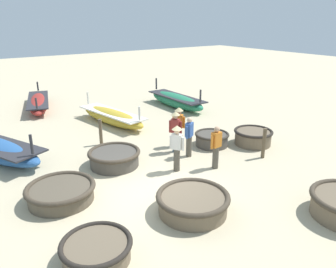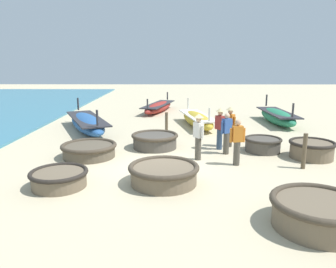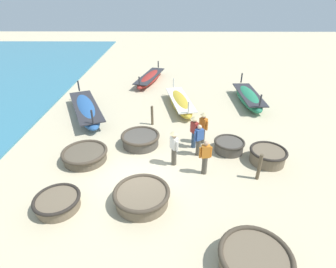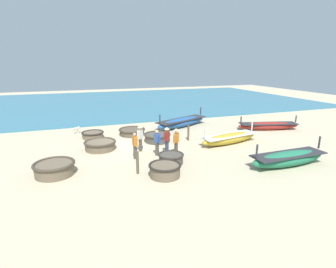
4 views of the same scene
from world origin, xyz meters
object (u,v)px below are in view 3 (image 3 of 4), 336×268
object	(u,v)px
coracle_far_right	(58,202)
long_boat_green_hull	(180,102)
coracle_weathered	(268,155)
long_boat_ochre_hull	(248,97)
long_boat_red_hull	(86,109)
mooring_post_mid_beach	(259,167)
fisherman_standing_right	(199,139)
fisherman_crouching	(203,126)
coracle_center	(229,146)
coracle_beside_post	(140,139)
fisherman_with_hat	(205,157)
coracle_front_right	(142,196)
coracle_upturned	(85,155)
fisherman_standing_left	(194,130)
long_boat_white_hull	(150,78)
coracle_nearest	(255,261)
mooring_post_shoreline	(152,115)
fisherman_hauling	(174,146)

from	to	relation	value
coracle_far_right	long_boat_green_hull	size ratio (longest dim) A/B	0.34
coracle_weathered	long_boat_ochre_hull	size ratio (longest dim) A/B	0.34
long_boat_red_hull	mooring_post_mid_beach	size ratio (longest dim) A/B	4.75
fisherman_standing_right	fisherman_crouching	size ratio (longest dim) A/B	0.94
coracle_center	coracle_beside_post	xyz separation A→B (m)	(-4.23, 0.52, 0.02)
long_boat_green_hull	fisherman_with_hat	bearing A→B (deg)	-83.36
coracle_front_right	coracle_upturned	distance (m)	3.87
long_boat_red_hull	fisherman_standing_left	bearing A→B (deg)	-29.74
long_boat_green_hull	long_boat_white_hull	bearing A→B (deg)	113.91
coracle_nearest	fisherman_standing_left	bearing A→B (deg)	100.43
fisherman_standing_right	fisherman_with_hat	bearing A→B (deg)	-84.58
long_boat_white_hull	fisherman_standing_right	distance (m)	11.05
coracle_weathered	fisherman_standing_left	size ratio (longest dim) A/B	0.97
coracle_weathered	long_boat_white_hull	distance (m)	12.67
coracle_far_right	long_boat_red_hull	distance (m)	7.69
coracle_weathered	fisherman_with_hat	world-z (taller)	fisherman_with_hat
coracle_far_right	fisherman_crouching	distance (m)	7.17
long_boat_white_hull	fisherman_with_hat	xyz separation A→B (m)	(3.10, -12.01, 0.50)
coracle_front_right	mooring_post_mid_beach	world-z (taller)	mooring_post_mid_beach
coracle_nearest	mooring_post_shoreline	size ratio (longest dim) A/B	1.80
coracle_front_right	fisherman_crouching	world-z (taller)	fisherman_crouching
coracle_center	long_boat_white_hull	distance (m)	11.21
coracle_far_right	fisherman_crouching	world-z (taller)	fisherman_crouching
long_boat_green_hull	fisherman_with_hat	world-z (taller)	fisherman_with_hat
long_boat_white_hull	mooring_post_mid_beach	size ratio (longest dim) A/B	4.44
coracle_far_right	long_boat_white_hull	bearing A→B (deg)	80.83
coracle_front_right	coracle_center	world-z (taller)	coracle_front_right
fisherman_crouching	mooring_post_shoreline	size ratio (longest dim) A/B	1.49
coracle_center	coracle_far_right	size ratio (longest dim) A/B	0.89
coracle_weathered	long_boat_red_hull	xyz separation A→B (m)	(-9.37, 4.75, 0.06)
coracle_front_right	fisherman_standing_right	xyz separation A→B (m)	(2.30, 3.13, 0.52)
coracle_weathered	fisherman_with_hat	size ratio (longest dim) A/B	1.03
fisherman_standing_left	mooring_post_mid_beach	xyz separation A→B (m)	(2.41, -2.40, -0.37)
coracle_center	long_boat_white_hull	world-z (taller)	long_boat_white_hull
coracle_front_right	coracle_weathered	size ratio (longest dim) A/B	1.26
coracle_center	coracle_upturned	size ratio (longest dim) A/B	0.71
coracle_center	fisherman_standing_left	xyz separation A→B (m)	(-1.64, 0.33, 0.66)
fisherman_standing_right	mooring_post_shoreline	distance (m)	3.84
long_boat_white_hull	long_boat_ochre_hull	size ratio (longest dim) A/B	1.12
long_boat_white_hull	long_boat_green_hull	distance (m)	5.69
coracle_far_right	long_boat_green_hull	distance (m)	9.94
coracle_beside_post	coracle_center	bearing A→B (deg)	-6.95
long_boat_ochre_hull	mooring_post_shoreline	world-z (taller)	long_boat_ochre_hull
coracle_center	fisherman_with_hat	size ratio (longest dim) A/B	0.92
long_boat_ochre_hull	fisherman_hauling	bearing A→B (deg)	-125.80
long_boat_ochre_hull	fisherman_standing_right	bearing A→B (deg)	-122.12
fisherman_with_hat	long_boat_white_hull	bearing A→B (deg)	104.47
coracle_weathered	fisherman_standing_left	distance (m)	3.45
fisherman_hauling	mooring_post_mid_beach	bearing A→B (deg)	-16.02
coracle_far_right	fisherman_standing_left	xyz separation A→B (m)	(5.07, 4.07, 0.69)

